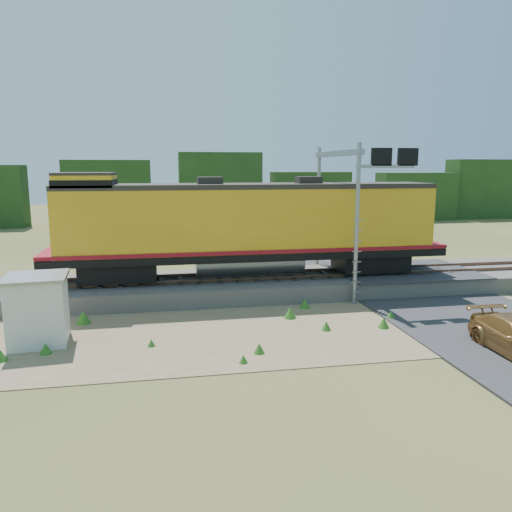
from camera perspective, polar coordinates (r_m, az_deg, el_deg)
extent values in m
plane|color=#475123|center=(19.22, 5.80, -8.49)|extent=(140.00, 140.00, 0.00)
cube|color=slate|center=(24.70, 1.91, -3.26)|extent=(70.00, 5.00, 0.80)
cube|color=brown|center=(23.91, 2.29, -2.53)|extent=(70.00, 0.10, 0.16)
cube|color=brown|center=(25.28, 1.57, -1.83)|extent=(70.00, 0.10, 0.16)
cube|color=#8C7754|center=(19.24, -0.41, -8.37)|extent=(26.00, 8.00, 0.03)
cube|color=#38383A|center=(26.97, 16.61, -1.61)|extent=(7.00, 5.20, 0.06)
cube|color=#38383A|center=(41.75, 6.58, 1.69)|extent=(7.00, 24.00, 0.08)
cube|color=#1E3A15|center=(55.78, -5.21, 7.14)|extent=(36.00, 3.00, 6.50)
cube|color=black|center=(24.03, -15.40, -1.59)|extent=(3.43, 2.19, 0.86)
cube|color=black|center=(26.05, 12.90, -0.59)|extent=(3.43, 2.19, 0.86)
cube|color=black|center=(24.17, -0.67, 0.29)|extent=(19.08, 2.86, 0.34)
cylinder|color=gray|center=(24.25, -0.67, -0.77)|extent=(5.25, 1.14, 1.14)
cube|color=gold|center=(23.94, -0.68, 4.19)|extent=(17.65, 2.77, 2.96)
cube|color=maroon|center=(24.12, -0.67, 0.96)|extent=(19.08, 2.91, 0.17)
cube|color=#28231E|center=(23.83, -0.69, 8.00)|extent=(17.65, 2.81, 0.23)
cube|color=gold|center=(23.71, -18.88, 7.98)|extent=(2.48, 2.77, 0.67)
cube|color=#28231E|center=(23.70, -18.93, 8.88)|extent=(2.48, 2.81, 0.11)
cube|color=black|center=(23.71, -18.87, 7.87)|extent=(2.53, 2.81, 0.33)
cube|color=maroon|center=(24.11, -21.96, 2.70)|extent=(0.10, 1.91, 1.14)
cube|color=#28231E|center=(23.57, -5.31, 8.47)|extent=(1.14, 0.95, 0.43)
cube|color=#28231E|center=(24.47, 6.00, 8.52)|extent=(1.14, 0.95, 0.43)
cube|color=silver|center=(19.05, -23.66, -5.80)|extent=(2.04, 2.04, 2.34)
cube|color=gray|center=(18.77, -23.92, -2.22)|extent=(2.24, 2.24, 0.11)
cylinder|color=gray|center=(22.43, 11.44, 3.45)|extent=(0.18, 0.18, 7.17)
cylinder|color=gray|center=(27.67, 7.11, 4.80)|extent=(0.18, 0.18, 7.17)
cube|color=gray|center=(24.91, 9.26, 11.48)|extent=(0.26, 6.20, 0.26)
cube|color=gray|center=(22.78, 14.58, 9.88)|extent=(2.66, 0.15, 0.15)
cube|color=black|center=(22.70, 14.15, 10.94)|extent=(0.92, 0.15, 0.77)
cube|color=black|center=(23.23, 16.96, 10.78)|extent=(0.92, 0.15, 0.77)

